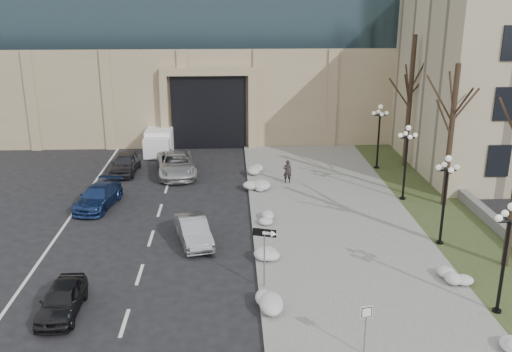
# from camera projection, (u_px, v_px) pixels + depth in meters

# --- Properties ---
(sidewalk) EXTENTS (9.00, 40.00, 0.12)m
(sidewalk) POSITION_uv_depth(u_px,v_px,m) (340.00, 234.00, 30.23)
(sidewalk) COLOR gray
(sidewalk) RESTS_ON ground
(curb) EXTENTS (0.30, 40.00, 0.14)m
(curb) POSITION_uv_depth(u_px,v_px,m) (256.00, 235.00, 30.03)
(curb) COLOR gray
(curb) RESTS_ON ground
(grass_strip) EXTENTS (4.00, 40.00, 0.10)m
(grass_strip) POSITION_uv_depth(u_px,v_px,m) (461.00, 232.00, 30.51)
(grass_strip) COLOR #374221
(grass_strip) RESTS_ON ground
(stone_wall) EXTENTS (0.50, 30.00, 0.70)m
(stone_wall) POSITION_uv_depth(u_px,v_px,m) (482.00, 212.00, 32.41)
(stone_wall) COLOR slate
(stone_wall) RESTS_ON ground
(car_a) EXTENTS (1.49, 3.66, 1.24)m
(car_a) POSITION_uv_depth(u_px,v_px,m) (62.00, 300.00, 22.70)
(car_a) COLOR black
(car_a) RESTS_ON ground
(car_b) EXTENTS (2.32, 4.21, 1.31)m
(car_b) POSITION_uv_depth(u_px,v_px,m) (194.00, 231.00, 29.08)
(car_b) COLOR #95979C
(car_b) RESTS_ON ground
(car_c) EXTENTS (2.61, 4.74, 1.30)m
(car_c) POSITION_uv_depth(u_px,v_px,m) (98.00, 197.00, 33.96)
(car_c) COLOR navy
(car_c) RESTS_ON ground
(car_d) EXTENTS (3.37, 5.87, 1.54)m
(car_d) POSITION_uv_depth(u_px,v_px,m) (176.00, 164.00, 39.88)
(car_d) COLOR #B6B6B6
(car_d) RESTS_ON ground
(car_e) EXTENTS (1.85, 4.27, 1.44)m
(car_e) POSITION_uv_depth(u_px,v_px,m) (125.00, 163.00, 40.32)
(car_e) COLOR #2F2E33
(car_e) RESTS_ON ground
(pedestrian) EXTENTS (0.59, 0.40, 1.58)m
(pedestrian) POSITION_uv_depth(u_px,v_px,m) (287.00, 171.00, 37.86)
(pedestrian) COLOR black
(pedestrian) RESTS_ON sidewalk
(box_truck) EXTENTS (2.12, 5.91, 1.87)m
(box_truck) POSITION_uv_depth(u_px,v_px,m) (160.00, 139.00, 46.06)
(box_truck) COLOR white
(box_truck) RESTS_ON ground
(one_way_sign) EXTENTS (1.04, 0.49, 2.84)m
(one_way_sign) POSITION_uv_depth(u_px,v_px,m) (268.00, 240.00, 23.96)
(one_way_sign) COLOR slate
(one_way_sign) RESTS_ON ground
(keep_sign) EXTENTS (0.43, 0.11, 2.03)m
(keep_sign) POSITION_uv_depth(u_px,v_px,m) (366.00, 320.00, 19.70)
(keep_sign) COLOR slate
(keep_sign) RESTS_ON ground
(snow_clump_c) EXTENTS (1.10, 1.60, 0.36)m
(snow_clump_c) POSITION_uv_depth(u_px,v_px,m) (270.00, 302.00, 23.16)
(snow_clump_c) COLOR silver
(snow_clump_c) RESTS_ON sidewalk
(snow_clump_d) EXTENTS (1.10, 1.60, 0.36)m
(snow_clump_d) POSITION_uv_depth(u_px,v_px,m) (268.00, 254.00, 27.35)
(snow_clump_d) COLOR silver
(snow_clump_d) RESTS_ON sidewalk
(snow_clump_e) EXTENTS (1.10, 1.60, 0.36)m
(snow_clump_e) POSITION_uv_depth(u_px,v_px,m) (263.00, 219.00, 31.62)
(snow_clump_e) COLOR silver
(snow_clump_e) RESTS_ON sidewalk
(snow_clump_f) EXTENTS (1.10, 1.60, 0.36)m
(snow_clump_f) POSITION_uv_depth(u_px,v_px,m) (256.00, 188.00, 36.51)
(snow_clump_f) COLOR silver
(snow_clump_f) RESTS_ON sidewalk
(snow_clump_g) EXTENTS (1.10, 1.60, 0.36)m
(snow_clump_g) POSITION_uv_depth(u_px,v_px,m) (252.00, 169.00, 40.32)
(snow_clump_g) COLOR silver
(snow_clump_g) RESTS_ON sidewalk
(snow_clump_i) EXTENTS (1.10, 1.60, 0.36)m
(snow_clump_i) POSITION_uv_depth(u_px,v_px,m) (453.00, 277.00, 25.17)
(snow_clump_i) COLOR silver
(snow_clump_i) RESTS_ON sidewalk
(lamppost_a) EXTENTS (1.18, 1.18, 4.76)m
(lamppost_a) POSITION_uv_depth(u_px,v_px,m) (507.00, 244.00, 21.91)
(lamppost_a) COLOR black
(lamppost_a) RESTS_ON ground
(lamppost_b) EXTENTS (1.18, 1.18, 4.76)m
(lamppost_b) POSITION_uv_depth(u_px,v_px,m) (445.00, 188.00, 28.08)
(lamppost_b) COLOR black
(lamppost_b) RESTS_ON ground
(lamppost_c) EXTENTS (1.18, 1.18, 4.76)m
(lamppost_c) POSITION_uv_depth(u_px,v_px,m) (406.00, 153.00, 34.25)
(lamppost_c) COLOR black
(lamppost_c) RESTS_ON ground
(lamppost_d) EXTENTS (1.18, 1.18, 4.76)m
(lamppost_d) POSITION_uv_depth(u_px,v_px,m) (379.00, 128.00, 40.43)
(lamppost_d) COLOR black
(lamppost_d) RESTS_ON ground
(tree_mid) EXTENTS (3.20, 3.20, 8.50)m
(tree_mid) POSITION_uv_depth(u_px,v_px,m) (453.00, 116.00, 32.65)
(tree_mid) COLOR black
(tree_mid) RESTS_ON ground
(tree_far) EXTENTS (3.20, 3.20, 9.50)m
(tree_far) POSITION_uv_depth(u_px,v_px,m) (411.00, 83.00, 40.05)
(tree_far) COLOR black
(tree_far) RESTS_ON ground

